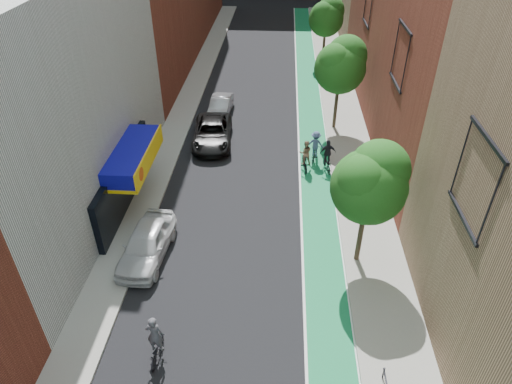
% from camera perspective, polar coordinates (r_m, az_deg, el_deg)
% --- Properties ---
extents(bike_lane, '(2.00, 68.00, 0.01)m').
position_cam_1_polar(bike_lane, '(36.15, 6.85, 9.42)').
color(bike_lane, '#157645').
rests_on(bike_lane, ground).
extents(sidewalk_left, '(2.00, 68.00, 0.15)m').
position_cam_1_polar(sidewalk_left, '(36.86, -9.08, 9.87)').
color(sidewalk_left, gray).
rests_on(sidewalk_left, ground).
extents(sidewalk_right, '(3.00, 68.00, 0.15)m').
position_cam_1_polar(sidewalk_right, '(36.37, 10.84, 9.31)').
color(sidewalk_right, gray).
rests_on(sidewalk_right, ground).
extents(building_left_white, '(8.00, 20.00, 12.00)m').
position_cam_1_polar(building_left_white, '(25.98, -26.54, 9.80)').
color(building_left_white, silver).
rests_on(building_left_white, ground).
extents(tree_near, '(3.40, 3.36, 6.42)m').
position_cam_1_polar(tree_near, '(20.23, 14.13, 1.29)').
color(tree_near, '#332619').
rests_on(tree_near, ground).
extents(tree_mid, '(3.55, 3.53, 6.74)m').
position_cam_1_polar(tree_mid, '(32.62, 10.59, 15.48)').
color(tree_mid, '#332619').
rests_on(tree_mid, ground).
extents(tree_far, '(3.30, 3.25, 6.21)m').
position_cam_1_polar(tree_far, '(46.09, 8.84, 20.91)').
color(tree_far, '#332619').
rests_on(tree_far, ground).
extents(parked_car_white, '(2.28, 4.92, 1.63)m').
position_cam_1_polar(parked_car_white, '(22.86, -13.50, -6.26)').
color(parked_car_white, silver).
rests_on(parked_car_white, ground).
extents(parked_car_black, '(3.02, 5.78, 1.55)m').
position_cam_1_polar(parked_car_black, '(31.92, -5.46, 7.39)').
color(parked_car_black, black).
rests_on(parked_car_black, ground).
extents(parked_car_silver, '(1.67, 4.27, 1.38)m').
position_cam_1_polar(parked_car_silver, '(35.94, -4.46, 10.61)').
color(parked_car_silver, gray).
rests_on(parked_car_silver, ground).
extents(cyclist_lead, '(0.67, 1.66, 2.16)m').
position_cam_1_polar(cyclist_lead, '(18.82, -12.41, -18.06)').
color(cyclist_lead, black).
rests_on(cyclist_lead, ground).
extents(cyclist_lane_near, '(0.86, 1.87, 1.97)m').
position_cam_1_polar(cyclist_lane_near, '(28.93, 6.15, 4.27)').
color(cyclist_lane_near, black).
rests_on(cyclist_lane_near, ground).
extents(cyclist_lane_mid, '(1.06, 1.74, 2.05)m').
position_cam_1_polar(cyclist_lane_mid, '(29.07, 8.91, 4.13)').
color(cyclist_lane_mid, black).
rests_on(cyclist_lane_mid, ground).
extents(cyclist_lane_far, '(1.25, 1.70, 2.09)m').
position_cam_1_polar(cyclist_lane_far, '(29.83, 7.43, 5.50)').
color(cyclist_lane_far, black).
rests_on(cyclist_lane_far, ground).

